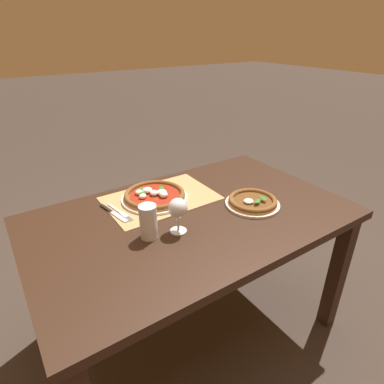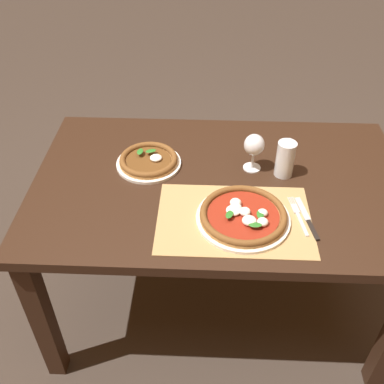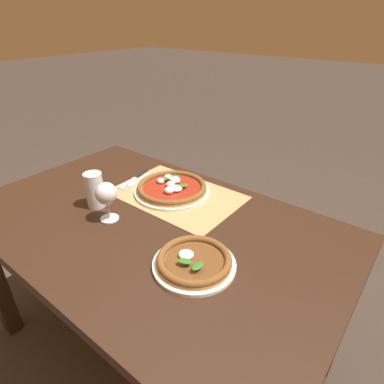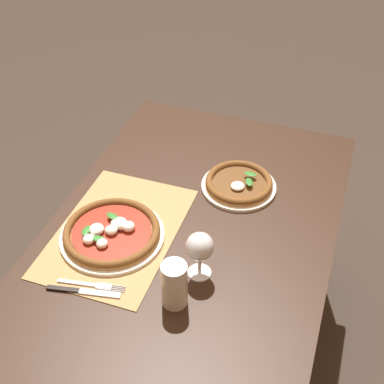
{
  "view_description": "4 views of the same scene",
  "coord_description": "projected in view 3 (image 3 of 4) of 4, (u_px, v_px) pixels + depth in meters",
  "views": [
    {
      "loc": [
        0.7,
        1.05,
        1.5
      ],
      "look_at": [
        -0.03,
        -0.05,
        0.82
      ],
      "focal_mm": 30.0,
      "sensor_mm": 36.0,
      "label": 1
    },
    {
      "loc": [
        -0.05,
        -1.35,
        1.82
      ],
      "look_at": [
        -0.11,
        -0.11,
        0.77
      ],
      "focal_mm": 42.0,
      "sensor_mm": 36.0,
      "label": 2
    },
    {
      "loc": [
        -0.75,
        0.69,
        1.42
      ],
      "look_at": [
        -0.08,
        -0.16,
        0.82
      ],
      "focal_mm": 30.0,
      "sensor_mm": 36.0,
      "label": 3
    },
    {
      "loc": [
        1.11,
        0.4,
        1.93
      ],
      "look_at": [
        -0.15,
        -0.03,
        0.79
      ],
      "focal_mm": 50.0,
      "sensor_mm": 36.0,
      "label": 4
    }
  ],
  "objects": [
    {
      "name": "paper_placemat",
      "position": [
        177.0,
        195.0,
        1.38
      ],
      "size": [
        0.54,
        0.36,
        0.0
      ],
      "primitive_type": "cube",
      "color": "#A88451",
      "rests_on": "dining_table"
    },
    {
      "name": "ground_plane",
      "position": [
        159.0,
        346.0,
        1.57
      ],
      "size": [
        24.0,
        24.0,
        0.0
      ],
      "primitive_type": "plane",
      "color": "#382D26"
    },
    {
      "name": "dining_table",
      "position": [
        151.0,
        241.0,
        1.26
      ],
      "size": [
        1.45,
        0.89,
        0.74
      ],
      "color": "black",
      "rests_on": "ground"
    },
    {
      "name": "pint_glass",
      "position": [
        95.0,
        191.0,
        1.28
      ],
      "size": [
        0.07,
        0.07,
        0.15
      ],
      "color": "silver",
      "rests_on": "dining_table"
    },
    {
      "name": "wine_glass",
      "position": [
        106.0,
        195.0,
        1.17
      ],
      "size": [
        0.08,
        0.08,
        0.16
      ],
      "color": "silver",
      "rests_on": "dining_table"
    },
    {
      "name": "fork",
      "position": [
        137.0,
        181.0,
        1.49
      ],
      "size": [
        0.05,
        0.2,
        0.0
      ],
      "color": "#B7B7BC",
      "rests_on": "paper_placemat"
    },
    {
      "name": "knife",
      "position": [
        134.0,
        179.0,
        1.51
      ],
      "size": [
        0.06,
        0.21,
        0.01
      ],
      "color": "black",
      "rests_on": "paper_placemat"
    },
    {
      "name": "pizza_far",
      "position": [
        194.0,
        261.0,
        0.99
      ],
      "size": [
        0.26,
        0.26,
        0.04
      ],
      "color": "silver",
      "rests_on": "dining_table"
    },
    {
      "name": "pizza_near",
      "position": [
        172.0,
        188.0,
        1.39
      ],
      "size": [
        0.33,
        0.33,
        0.05
      ],
      "color": "silver",
      "rests_on": "paper_placemat"
    }
  ]
}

